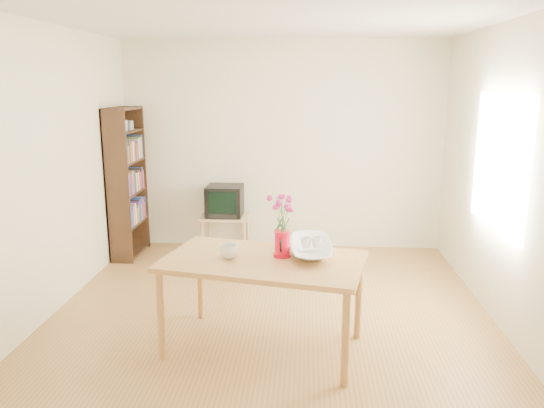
# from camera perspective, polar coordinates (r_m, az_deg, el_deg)

# --- Properties ---
(room) EXTENTS (4.50, 4.50, 4.50)m
(room) POSITION_cam_1_polar(r_m,az_deg,el_deg) (4.47, 0.12, 2.92)
(room) COLOR olive
(room) RESTS_ON ground
(table) EXTENTS (1.67, 1.17, 0.75)m
(table) POSITION_cam_1_polar(r_m,az_deg,el_deg) (4.14, -0.93, -6.90)
(table) COLOR #A16F37
(table) RESTS_ON ground
(tv_stand) EXTENTS (0.60, 0.45, 0.46)m
(tv_stand) POSITION_cam_1_polar(r_m,az_deg,el_deg) (6.66, -5.07, -1.85)
(tv_stand) COLOR tan
(tv_stand) RESTS_ON ground
(bookshelf) EXTENTS (0.28, 0.70, 1.80)m
(bookshelf) POSITION_cam_1_polar(r_m,az_deg,el_deg) (6.63, -15.29, 1.68)
(bookshelf) COLOR black
(bookshelf) RESTS_ON ground
(pitcher) EXTENTS (0.14, 0.21, 0.21)m
(pitcher) POSITION_cam_1_polar(r_m,az_deg,el_deg) (4.14, 1.10, -4.41)
(pitcher) COLOR red
(pitcher) RESTS_ON table
(flowers) EXTENTS (0.24, 0.24, 0.33)m
(flowers) POSITION_cam_1_polar(r_m,az_deg,el_deg) (4.07, 1.12, -0.80)
(flowers) COLOR #F2399F
(flowers) RESTS_ON pitcher
(mug) EXTENTS (0.15, 0.15, 0.11)m
(mug) POSITION_cam_1_polar(r_m,az_deg,el_deg) (4.13, -4.65, -5.12)
(mug) COLOR white
(mug) RESTS_ON table
(bowl) EXTENTS (0.51, 0.51, 0.46)m
(bowl) POSITION_cam_1_polar(r_m,az_deg,el_deg) (4.21, 4.24, -2.22)
(bowl) COLOR white
(bowl) RESTS_ON table
(teacup_a) EXTENTS (0.11, 0.11, 0.07)m
(teacup_a) POSITION_cam_1_polar(r_m,az_deg,el_deg) (4.22, 3.68, -2.77)
(teacup_a) COLOR white
(teacup_a) RESTS_ON bowl
(teacup_b) EXTENTS (0.09, 0.09, 0.07)m
(teacup_b) POSITION_cam_1_polar(r_m,az_deg,el_deg) (4.24, 4.84, -2.71)
(teacup_b) COLOR white
(teacup_b) RESTS_ON bowl
(television) EXTENTS (0.44, 0.41, 0.38)m
(television) POSITION_cam_1_polar(r_m,az_deg,el_deg) (6.61, -5.10, 0.42)
(television) COLOR black
(television) RESTS_ON tv_stand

